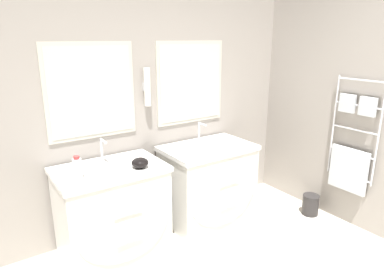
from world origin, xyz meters
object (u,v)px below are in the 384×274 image
vanity_left (114,211)px  waste_bin (311,204)px  vanity_right (210,184)px  amenity_bowl (140,163)px  toiletry_bottle (77,168)px

vanity_left → waste_bin: bearing=-14.6°
vanity_left → waste_bin: vanity_left is taller
vanity_right → amenity_bowl: size_ratio=6.31×
toiletry_bottle → vanity_right: bearing=2.6°
toiletry_bottle → waste_bin: 2.53m
toiletry_bottle → amenity_bowl: size_ratio=1.29×
toiletry_bottle → amenity_bowl: (0.51, -0.06, -0.04)m
vanity_left → toiletry_bottle: 0.58m
vanity_right → vanity_left: bearing=180.0°
toiletry_bottle → vanity_left: bearing=11.8°
vanity_left → toiletry_bottle: toiletry_bottle is taller
vanity_right → waste_bin: 1.18m
vanity_left → toiletry_bottle: (-0.29, -0.06, 0.49)m
toiletry_bottle → waste_bin: size_ratio=0.83×
waste_bin → amenity_bowl: bearing=167.2°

